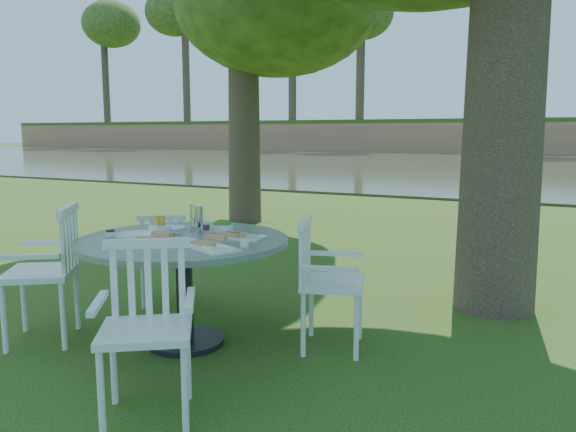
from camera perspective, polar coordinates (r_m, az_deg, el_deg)
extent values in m
plane|color=#1E3B0C|center=(4.74, -1.10, -10.54)|extent=(140.00, 140.00, 0.00)
cylinder|color=black|center=(4.31, -10.33, -12.38)|extent=(0.56, 0.56, 0.04)
cylinder|color=black|center=(4.19, -10.46, -7.56)|extent=(0.12, 0.12, 0.71)
cylinder|color=slate|center=(4.10, -10.61, -2.49)|extent=(1.51, 1.51, 0.04)
cylinder|color=white|center=(3.92, 6.97, -11.22)|extent=(0.04, 0.04, 0.46)
cylinder|color=white|center=(4.30, 7.29, -9.39)|extent=(0.04, 0.04, 0.46)
cylinder|color=white|center=(3.95, 1.55, -10.97)|extent=(0.04, 0.04, 0.46)
cylinder|color=white|center=(4.33, 2.38, -9.19)|extent=(0.04, 0.04, 0.46)
cube|color=white|center=(4.05, 4.59, -6.81)|extent=(0.54, 0.57, 0.04)
cube|color=white|center=(4.02, 1.73, -3.74)|extent=(0.17, 0.46, 0.47)
cylinder|color=white|center=(5.41, -10.07, -5.98)|extent=(0.03, 0.03, 0.41)
cylinder|color=white|center=(5.46, -13.90, -5.97)|extent=(0.03, 0.03, 0.41)
cylinder|color=white|center=(5.09, -10.45, -6.91)|extent=(0.03, 0.03, 0.41)
cylinder|color=white|center=(5.15, -14.51, -6.88)|extent=(0.03, 0.03, 0.41)
cube|color=white|center=(5.22, -12.31, -4.05)|extent=(0.56, 0.54, 0.04)
cube|color=white|center=(5.01, -12.67, -2.37)|extent=(0.38, 0.25, 0.42)
cylinder|color=white|center=(4.87, -25.27, -7.78)|extent=(0.04, 0.04, 0.50)
cylinder|color=white|center=(4.47, -26.91, -9.33)|extent=(0.04, 0.04, 0.50)
cylinder|color=white|center=(4.77, -20.64, -7.84)|extent=(0.04, 0.04, 0.50)
cylinder|color=white|center=(4.36, -21.88, -9.45)|extent=(0.04, 0.04, 0.50)
cube|color=white|center=(4.54, -23.87, -5.29)|extent=(0.67, 0.68, 0.04)
cube|color=white|center=(4.44, -21.30, -2.38)|extent=(0.33, 0.44, 0.51)
cylinder|color=white|center=(3.12, -18.46, -16.84)|extent=(0.04, 0.04, 0.47)
cylinder|color=white|center=(3.07, -10.43, -16.95)|extent=(0.04, 0.04, 0.47)
cylinder|color=white|center=(3.46, -17.30, -14.21)|extent=(0.04, 0.04, 0.47)
cylinder|color=white|center=(3.41, -10.16, -14.25)|extent=(0.04, 0.04, 0.47)
cube|color=white|center=(3.16, -14.26, -11.29)|extent=(0.64, 0.63, 0.04)
cube|color=white|center=(3.30, -14.01, -6.48)|extent=(0.42, 0.31, 0.48)
cube|color=white|center=(3.97, -12.82, -2.53)|extent=(0.47, 0.32, 0.02)
cube|color=white|center=(3.69, -7.63, -3.25)|extent=(0.42, 0.35, 0.01)
cube|color=white|center=(4.06, -4.90, -2.11)|extent=(0.36, 0.21, 0.01)
cylinder|color=white|center=(4.30, -15.31, -1.80)|extent=(0.29, 0.29, 0.01)
cylinder|color=white|center=(4.53, -11.73, -1.17)|extent=(0.22, 0.22, 0.01)
cylinder|color=white|center=(4.28, -12.87, -1.40)|extent=(0.16, 0.16, 0.06)
cylinder|color=white|center=(4.32, -6.69, -1.20)|extent=(0.17, 0.17, 0.06)
cylinder|color=silver|center=(4.27, -9.25, -0.33)|extent=(0.11, 0.11, 0.21)
cylinder|color=white|center=(4.17, -8.32, -0.78)|extent=(0.06, 0.06, 0.17)
cylinder|color=white|center=(4.23, -11.16, -1.18)|extent=(0.06, 0.06, 0.11)
cylinder|color=white|center=(4.23, -11.50, -1.12)|extent=(0.07, 0.07, 0.12)
cylinder|color=white|center=(3.83, -11.79, -2.79)|extent=(0.07, 0.07, 0.03)
cylinder|color=white|center=(3.67, -8.15, -3.19)|extent=(0.07, 0.07, 0.03)
cylinder|color=white|center=(3.74, -4.42, -2.94)|extent=(0.06, 0.06, 0.03)
cylinder|color=white|center=(4.32, -17.57, -1.72)|extent=(0.07, 0.07, 0.03)
ellipsoid|color=#223A12|center=(9.89, -4.62, 20.65)|extent=(3.87, 3.87, 2.71)
cube|color=#313620|center=(27.09, 22.22, 4.62)|extent=(100.00, 28.00, 0.12)
cube|color=#9D6749|center=(42.52, 23.99, 7.19)|extent=(100.00, 3.00, 2.20)
cube|color=#1E3B0C|center=(50.02, 24.51, 8.69)|extent=(100.00, 18.00, 0.30)
cylinder|color=black|center=(61.64, -17.29, 14.81)|extent=(0.70, 0.70, 13.00)
ellipsoid|color=#223A12|center=(62.10, -17.43, 17.79)|extent=(5.60, 5.60, 4.48)
cylinder|color=black|center=(55.88, -10.36, 15.74)|extent=(0.70, 0.70, 13.00)
ellipsoid|color=#223A12|center=(56.39, -10.45, 19.02)|extent=(5.60, 5.60, 4.48)
cylinder|color=black|center=(51.07, -1.90, 16.57)|extent=(0.70, 0.70, 13.00)
ellipsoid|color=#223A12|center=(51.63, -1.92, 20.14)|extent=(5.60, 5.60, 4.48)
cylinder|color=black|center=(47.50, 8.14, 17.10)|extent=(0.70, 0.70, 13.00)
ellipsoid|color=#223A12|center=(48.09, 8.22, 20.93)|extent=(5.60, 5.60, 4.48)
cylinder|color=black|center=(45.45, 19.46, 17.11)|extent=(0.70, 0.70, 13.00)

